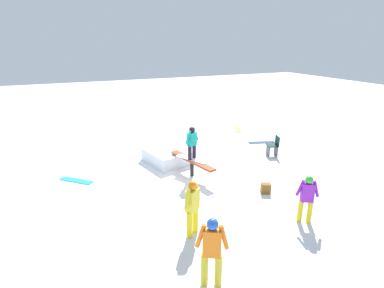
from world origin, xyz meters
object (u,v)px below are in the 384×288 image
(rail_feature, at_px, (192,162))
(backpack_on_snow, at_px, (266,188))
(main_rider_on_rail, at_px, (192,144))
(bystander_yellow, at_px, (192,205))
(loose_snowboard_cyan, at_px, (76,181))
(bystander_purple, at_px, (307,197))
(loose_snowboard_navy, at_px, (261,142))
(bystander_orange, at_px, (212,249))
(folding_chair, at_px, (273,146))
(loose_snowboard_lime, at_px, (238,129))

(rail_feature, bearing_deg, backpack_on_snow, 23.28)
(main_rider_on_rail, relative_size, bystander_yellow, 0.86)
(loose_snowboard_cyan, bearing_deg, bystander_purple, -0.12)
(loose_snowboard_cyan, distance_m, backpack_on_snow, 6.65)
(rail_feature, relative_size, bystander_purple, 1.69)
(bystander_purple, height_order, loose_snowboard_navy, bystander_purple)
(bystander_purple, bearing_deg, loose_snowboard_cyan, 167.70)
(rail_feature, height_order, main_rider_on_rail, main_rider_on_rail)
(bystander_orange, xyz_separation_m, backpack_on_snow, (-2.81, 3.43, -0.71))
(bystander_orange, bearing_deg, loose_snowboard_cyan, 138.72)
(bystander_orange, xyz_separation_m, loose_snowboard_cyan, (-6.26, -2.25, -0.87))
(loose_snowboard_cyan, distance_m, folding_chair, 8.13)
(rail_feature, height_order, backpack_on_snow, rail_feature)
(rail_feature, xyz_separation_m, bystander_orange, (5.03, -1.75, 0.33))
(loose_snowboard_cyan, bearing_deg, backpack_on_snow, 11.56)
(rail_feature, relative_size, main_rider_on_rail, 1.80)
(loose_snowboard_lime, bearing_deg, bystander_orange, 171.65)
(bystander_purple, distance_m, loose_snowboard_cyan, 7.74)
(loose_snowboard_navy, xyz_separation_m, loose_snowboard_cyan, (0.91, -8.68, 0.00))
(main_rider_on_rail, xyz_separation_m, bystander_yellow, (3.30, -1.42, -0.39))
(main_rider_on_rail, relative_size, loose_snowboard_navy, 1.00)
(main_rider_on_rail, xyz_separation_m, bystander_purple, (4.02, 1.64, -0.47))
(bystander_purple, height_order, folding_chair, bystander_purple)
(main_rider_on_rail, distance_m, loose_snowboard_lime, 6.81)
(loose_snowboard_cyan, xyz_separation_m, backpack_on_snow, (3.45, 5.69, 0.16))
(folding_chair, bearing_deg, backpack_on_snow, -23.36)
(rail_feature, relative_size, loose_snowboard_navy, 1.80)
(loose_snowboard_navy, bearing_deg, bystander_purple, -98.90)
(bystander_orange, distance_m, folding_chair, 8.05)
(bystander_yellow, bearing_deg, bystander_purple, -46.74)
(bystander_yellow, xyz_separation_m, loose_snowboard_lime, (-7.92, 6.26, -0.84))
(loose_snowboard_navy, relative_size, folding_chair, 1.48)
(main_rider_on_rail, xyz_separation_m, bystander_orange, (5.03, -1.75, -0.37))
(bystander_orange, distance_m, loose_snowboard_lime, 11.72)
(main_rider_on_rail, distance_m, bystander_orange, 5.34)
(main_rider_on_rail, bearing_deg, loose_snowboard_navy, 86.37)
(backpack_on_snow, bearing_deg, loose_snowboard_lime, 87.59)
(loose_snowboard_cyan, distance_m, loose_snowboard_lime, 9.47)
(rail_feature, bearing_deg, loose_snowboard_lime, 119.74)
(bystander_yellow, height_order, loose_snowboard_lime, bystander_yellow)
(rail_feature, relative_size, backpack_on_snow, 6.90)
(loose_snowboard_navy, height_order, backpack_on_snow, backpack_on_snow)
(bystander_purple, bearing_deg, backpack_on_snow, 119.22)
(rail_feature, height_order, loose_snowboard_cyan, rail_feature)
(backpack_on_snow, bearing_deg, bystander_purple, -69.03)
(loose_snowboard_navy, bearing_deg, backpack_on_snow, -107.10)
(loose_snowboard_lime, height_order, backpack_on_snow, backpack_on_snow)
(main_rider_on_rail, relative_size, bystander_purple, 0.94)
(loose_snowboard_cyan, bearing_deg, rail_feature, 25.70)
(rail_feature, relative_size, bystander_orange, 1.49)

